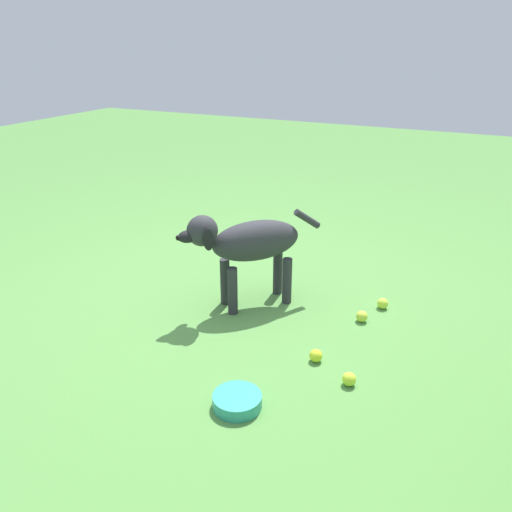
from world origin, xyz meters
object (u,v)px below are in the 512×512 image
object	(u,v)px
dog	(248,243)
tennis_ball_0	(316,356)
tennis_ball_2	(362,316)
tennis_ball_3	(383,303)
water_bowl	(237,401)
tennis_ball_1	(349,379)

from	to	relation	value
dog	tennis_ball_0	distance (m)	0.79
tennis_ball_0	tennis_ball_2	world-z (taller)	same
tennis_ball_0	tennis_ball_2	distance (m)	0.50
tennis_ball_0	tennis_ball_3	distance (m)	0.72
dog	tennis_ball_3	size ratio (longest dim) A/B	10.68
tennis_ball_2	water_bowl	distance (m)	1.01
dog	water_bowl	distance (m)	1.02
tennis_ball_0	tennis_ball_1	xyz separation A→B (m)	(0.21, -0.11, 0.00)
tennis_ball_2	tennis_ball_3	distance (m)	0.22
tennis_ball_1	tennis_ball_2	world-z (taller)	same
water_bowl	dog	bearing A→B (deg)	113.87
tennis_ball_1	tennis_ball_3	bearing A→B (deg)	92.29
tennis_ball_2	tennis_ball_3	xyz separation A→B (m)	(0.07, 0.21, 0.00)
dog	water_bowl	size ratio (longest dim) A/B	3.20
dog	tennis_ball_1	world-z (taller)	dog
tennis_ball_0	tennis_ball_1	distance (m)	0.23
tennis_ball_3	tennis_ball_1	bearing A→B (deg)	-87.71
tennis_ball_1	tennis_ball_2	distance (m)	0.61
tennis_ball_3	dog	bearing A→B (deg)	-157.75
tennis_ball_1	tennis_ball_0	bearing A→B (deg)	151.09
dog	tennis_ball_1	distance (m)	1.00
tennis_ball_1	water_bowl	distance (m)	0.54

